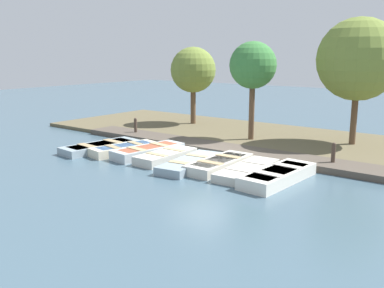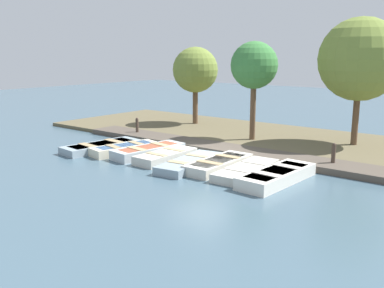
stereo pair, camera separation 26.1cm
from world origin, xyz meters
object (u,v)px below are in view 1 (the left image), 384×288
at_px(rowboat_4, 190,163).
at_px(rowboat_3, 166,156).
at_px(rowboat_7, 278,175).
at_px(rowboat_0, 100,147).
at_px(rowboat_1, 124,149).
at_px(park_tree_far_left, 193,70).
at_px(park_tree_center, 358,60).
at_px(rowboat_2, 148,151).
at_px(mooring_post_far, 333,155).
at_px(mooring_post_near, 136,127).
at_px(rowboat_5, 219,164).
at_px(park_tree_left, 253,66).
at_px(rowboat_6, 247,170).

bearing_deg(rowboat_4, rowboat_3, -105.22).
height_order(rowboat_4, rowboat_7, rowboat_7).
bearing_deg(rowboat_3, rowboat_0, -84.61).
relative_size(rowboat_1, rowboat_4, 0.91).
xyz_separation_m(park_tree_far_left, park_tree_center, (0.32, 9.42, 0.68)).
bearing_deg(park_tree_far_left, rowboat_1, 14.35).
distance_m(rowboat_2, park_tree_center, 10.07).
distance_m(mooring_post_far, park_tree_far_left, 11.29).
distance_m(mooring_post_near, mooring_post_far, 10.37).
bearing_deg(park_tree_center, rowboat_3, -36.45).
bearing_deg(mooring_post_far, rowboat_3, -63.19).
bearing_deg(rowboat_5, rowboat_0, -84.78).
bearing_deg(rowboat_5, park_tree_center, 156.90).
relative_size(rowboat_1, mooring_post_near, 3.13).
distance_m(rowboat_1, park_tree_left, 7.14).
bearing_deg(park_tree_left, rowboat_3, -10.05).
distance_m(rowboat_2, rowboat_6, 4.76).
bearing_deg(rowboat_4, mooring_post_far, 117.63).
relative_size(rowboat_2, mooring_post_far, 3.35).
distance_m(rowboat_4, rowboat_7, 3.53).
distance_m(rowboat_1, park_tree_center, 11.03).
xyz_separation_m(park_tree_left, park_tree_center, (-1.80, 4.27, 0.31)).
bearing_deg(mooring_post_near, rowboat_5, 69.38).
bearing_deg(rowboat_7, mooring_post_near, -103.22).
bearing_deg(rowboat_3, rowboat_1, -87.85).
distance_m(rowboat_4, mooring_post_far, 5.37).
height_order(park_tree_left, park_tree_center, park_tree_center).
relative_size(rowboat_0, rowboat_3, 1.31).
bearing_deg(mooring_post_near, rowboat_3, 57.63).
distance_m(mooring_post_far, park_tree_left, 6.23).
xyz_separation_m(rowboat_3, rowboat_5, (-0.28, 2.41, 0.00)).
distance_m(rowboat_6, park_tree_left, 6.65).
bearing_deg(rowboat_4, mooring_post_near, -125.03).
bearing_deg(rowboat_2, rowboat_4, 89.43).
height_order(rowboat_7, mooring_post_near, mooring_post_near).
height_order(rowboat_4, mooring_post_near, mooring_post_near).
xyz_separation_m(rowboat_0, mooring_post_far, (-3.26, 9.34, 0.34)).
distance_m(mooring_post_near, park_tree_far_left, 5.26).
xyz_separation_m(rowboat_7, park_tree_far_left, (-7.25, -9.13, 3.09)).
xyz_separation_m(rowboat_2, park_tree_center, (-6.86, 6.33, 3.78)).
distance_m(rowboat_2, park_tree_left, 6.46).
relative_size(rowboat_4, rowboat_5, 1.08).
distance_m(rowboat_3, mooring_post_near, 5.46).
height_order(rowboat_2, rowboat_7, rowboat_7).
xyz_separation_m(rowboat_5, mooring_post_near, (-2.64, -7.01, 0.31)).
distance_m(rowboat_0, park_tree_center, 12.08).
bearing_deg(rowboat_5, park_tree_left, -164.01).
relative_size(rowboat_6, mooring_post_far, 3.30).
bearing_deg(rowboat_5, rowboat_7, 85.35).
relative_size(rowboat_1, rowboat_5, 0.98).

